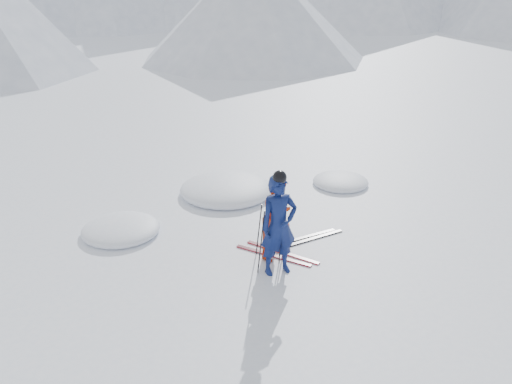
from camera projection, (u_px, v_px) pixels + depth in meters
ground at (323, 229)px, 12.21m from camera, size 160.00×160.00×0.00m
skier_blue at (279, 226)px, 10.15m from camera, size 0.81×0.62×1.99m
skier_red at (278, 218)px, 10.81m from camera, size 1.01×0.92×1.69m
pole_blue_left at (261, 242)px, 10.24m from camera, size 0.13×0.09×1.32m
pole_blue_right at (281, 233)px, 10.60m from camera, size 0.13×0.08×1.32m
pole_red_left at (259, 230)px, 10.95m from camera, size 0.11×0.09×1.12m
pole_red_right at (285, 224)px, 11.19m from camera, size 0.11×0.08×1.13m
ski_worn_left at (273, 256)px, 11.07m from camera, size 0.82×1.57×0.03m
ski_worn_right at (282, 252)px, 11.20m from camera, size 0.71×1.61×0.03m
ski_loose_a at (302, 238)px, 11.78m from camera, size 1.70×0.29×0.03m
ski_loose_b at (310, 240)px, 11.72m from camera, size 1.70×0.24×0.03m
snow_lumps at (224, 200)px, 13.72m from camera, size 7.60×3.21×0.53m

